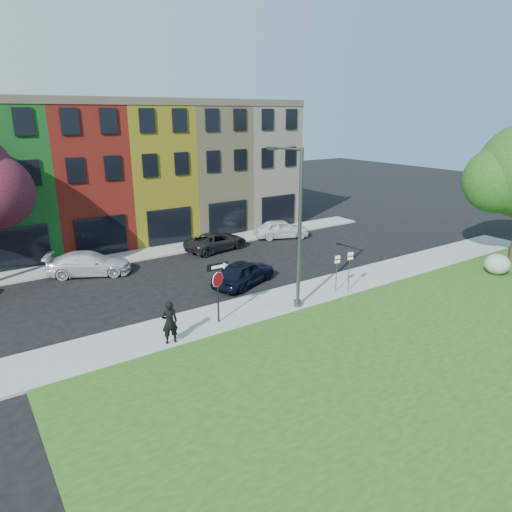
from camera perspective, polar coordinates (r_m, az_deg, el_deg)
ground at (r=21.76m, az=7.09°, el=-8.53°), size 120.00×120.00×0.00m
sidewalk_near at (r=25.00m, az=6.07°, el=-4.79°), size 40.00×3.00×0.12m
sidewalk_far at (r=32.65m, az=-14.59°, el=0.10°), size 40.00×2.40×0.12m
rowhouse_block at (r=37.58m, az=-17.71°, el=9.77°), size 30.00×10.12×10.00m
stop_sign at (r=20.86m, az=-4.79°, el=-3.06°), size 1.05×0.12×2.91m
man at (r=19.71m, az=-10.75°, el=-8.13°), size 0.84×0.68×1.91m
sedan_near at (r=26.15m, az=-1.54°, el=-2.09°), size 4.63×5.49×1.47m
parked_car_silver at (r=29.60m, az=-20.14°, el=-0.88°), size 5.69×6.43×1.43m
parked_car_dark at (r=32.98m, az=-5.00°, el=1.85°), size 3.70×5.41×1.31m
parked_car_white at (r=36.14m, az=3.20°, el=3.41°), size 4.66×5.47×1.46m
street_lamp at (r=22.25m, az=5.10°, el=3.33°), size 0.51×2.58×7.85m
parking_sign_a at (r=25.18m, az=11.62°, el=-1.23°), size 0.31×0.12×2.35m
parking_sign_b at (r=25.05m, az=10.07°, el=-1.50°), size 0.32×0.11×2.14m
shrub at (r=31.27m, az=27.93°, el=-0.91°), size 1.47×1.47×1.25m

